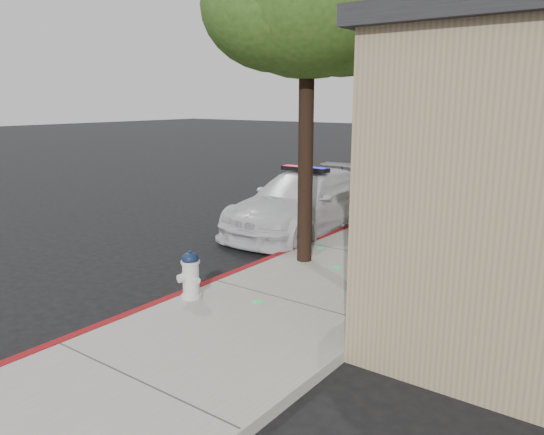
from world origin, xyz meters
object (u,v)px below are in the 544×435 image
Objects in this scene: police_car at (305,201)px; street_tree_near at (308,1)px; fire_hydrant at (190,274)px; street_tree_mid at (462,45)px; street_tree_far at (496,67)px.

street_tree_near is (1.61, -2.47, 4.17)m from police_car.
street_tree_near is (0.36, 2.74, 4.39)m from fire_hydrant.
police_car reaches higher than fire_hydrant.
street_tree_far is (0.20, 3.29, -0.45)m from street_tree_mid.
street_tree_mid is (0.23, 7.99, -0.15)m from street_tree_near.
street_tree_near is at bearing -92.18° from street_tree_far.
street_tree_far is at bearing 76.00° from police_car.
fire_hydrant is at bearing -93.19° from street_tree_mid.
street_tree_mid is at bearing 88.33° from street_tree_near.
street_tree_near is at bearing -57.81° from police_car.
police_car is at bearing 123.13° from street_tree_near.
street_tree_near is at bearing 98.58° from fire_hydrant.
police_car is 7.07m from street_tree_mid.
police_car is at bearing -103.06° from street_tree_far.
fire_hydrant is 14.55m from street_tree_far.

